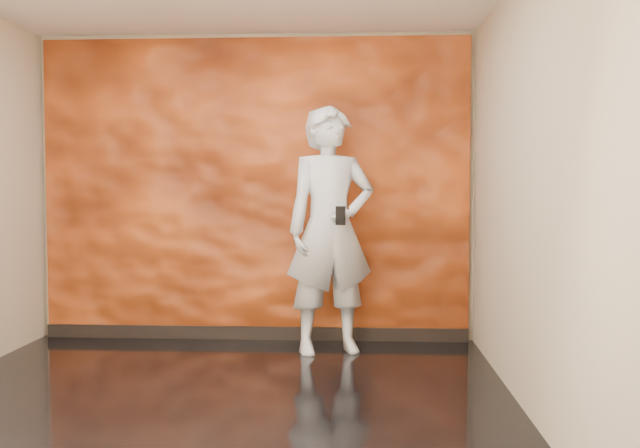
# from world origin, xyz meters

# --- Properties ---
(room) EXTENTS (4.02, 4.02, 2.81)m
(room) POSITION_xyz_m (0.00, 0.00, 1.40)
(room) COLOR black
(room) RESTS_ON ground
(feature_wall) EXTENTS (3.90, 0.06, 2.75)m
(feature_wall) POSITION_xyz_m (0.00, 1.96, 1.38)
(feature_wall) COLOR orange
(feature_wall) RESTS_ON ground
(baseboard) EXTENTS (3.90, 0.04, 0.12)m
(baseboard) POSITION_xyz_m (0.00, 1.92, 0.06)
(baseboard) COLOR black
(baseboard) RESTS_ON ground
(man) EXTENTS (0.88, 0.71, 2.08)m
(man) POSITION_xyz_m (0.72, 1.46, 1.04)
(man) COLOR #ACB1BE
(man) RESTS_ON ground
(phone) EXTENTS (0.08, 0.04, 0.15)m
(phone) POSITION_xyz_m (0.81, 1.16, 1.17)
(phone) COLOR black
(phone) RESTS_ON man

